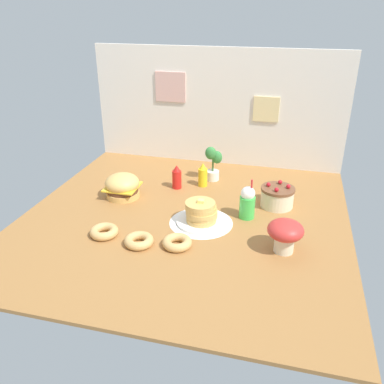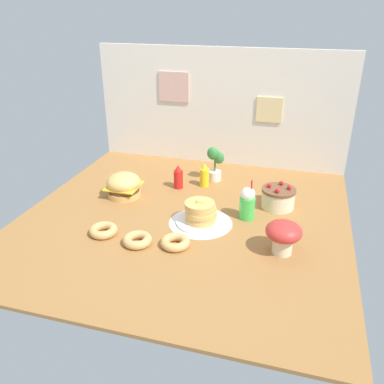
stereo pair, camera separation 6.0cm
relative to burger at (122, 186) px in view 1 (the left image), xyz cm
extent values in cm
cube|color=#9E6B38|center=(47.55, -17.43, -8.81)|extent=(195.31, 194.67, 2.00)
cube|color=silver|center=(47.55, 79.41, 36.98)|extent=(195.31, 3.00, 89.57)
cube|color=#D8A599|center=(10.91, 77.31, 51.31)|extent=(24.03, 1.20, 22.83)
cube|color=beige|center=(85.35, 77.31, 38.44)|extent=(18.95, 1.20, 18.69)
cylinder|color=white|center=(59.06, -21.63, -7.61)|extent=(37.82, 37.82, 0.40)
cylinder|color=#DBA859|center=(0.00, 0.00, -5.87)|extent=(22.35, 22.35, 3.87)
cylinder|color=#59331E|center=(0.00, 0.00, -2.44)|extent=(20.56, 20.56, 3.01)
cube|color=yellow|center=(0.00, 0.00, -0.50)|extent=(21.23, 21.23, 0.86)
ellipsoid|color=#E5B260|center=(0.00, 0.00, 2.18)|extent=(22.79, 22.79, 12.89)
cylinder|color=white|center=(59.06, -21.63, -6.76)|extent=(29.22, 29.22, 1.29)
cylinder|color=#E0AD5B|center=(59.29, -21.92, -4.91)|extent=(17.93, 17.93, 2.41)
cylinder|color=#E0AD5B|center=(59.36, -21.21, -2.51)|extent=(18.59, 18.59, 2.41)
cylinder|color=#E0AD5B|center=(59.38, -21.75, -0.10)|extent=(18.69, 18.69, 2.41)
cylinder|color=#E0AD5B|center=(58.78, -21.38, 2.31)|extent=(18.39, 18.39, 2.41)
cylinder|color=#E0AD5B|center=(58.51, -21.85, 4.71)|extent=(17.80, 17.80, 2.41)
cube|color=#F7E072|center=(59.06, -21.63, 6.77)|extent=(3.78, 3.78, 1.72)
cylinder|color=beige|center=(101.11, 11.85, -2.22)|extent=(20.63, 20.63, 11.17)
cylinder|color=brown|center=(101.11, 11.85, 4.23)|extent=(21.45, 21.45, 1.72)
sphere|color=red|center=(107.27, 12.41, 6.46)|extent=(2.75, 2.75, 2.75)
sphere|color=red|center=(101.91, 17.99, 6.46)|extent=(2.75, 2.75, 2.75)
sphere|color=red|center=(94.93, 12.19, 6.46)|extent=(2.75, 2.75, 2.75)
sphere|color=red|center=(100.39, 5.71, 6.46)|extent=(2.75, 2.75, 2.75)
cylinder|color=red|center=(31.27, 22.50, -1.36)|extent=(6.53, 6.53, 12.89)
cone|color=red|center=(31.27, 22.50, 7.23)|extent=(5.23, 5.23, 4.30)
cylinder|color=yellow|center=(48.05, 30.54, -1.36)|extent=(6.53, 6.53, 12.89)
cone|color=yellow|center=(48.05, 30.54, 7.23)|extent=(5.23, 5.23, 4.30)
cylinder|color=green|center=(84.36, -7.89, -0.93)|extent=(9.45, 9.45, 13.75)
sphere|color=white|center=(84.36, -7.89, 8.31)|extent=(8.60, 8.60, 8.60)
cylinder|color=red|center=(86.25, -7.89, 11.10)|extent=(1.03, 3.26, 13.74)
torus|color=tan|center=(9.44, -48.75, -5.40)|extent=(15.99, 15.99, 4.81)
torus|color=pink|center=(9.44, -48.75, -5.06)|extent=(15.26, 15.26, 4.09)
torus|color=tan|center=(31.84, -52.83, -5.40)|extent=(15.99, 15.99, 4.81)
torus|color=#F2E5C6|center=(31.84, -52.83, -5.06)|extent=(15.26, 15.26, 4.09)
torus|color=tan|center=(52.34, -49.37, -5.40)|extent=(15.99, 15.99, 4.81)
torus|color=brown|center=(52.34, -49.37, -5.06)|extent=(15.26, 15.26, 4.09)
cylinder|color=white|center=(52.65, 42.96, -4.37)|extent=(9.45, 9.45, 6.88)
cylinder|color=#4C7238|center=(52.65, 42.96, 5.09)|extent=(1.38, 1.38, 12.03)
ellipsoid|color=#38843D|center=(55.58, 42.29, 10.24)|extent=(7.74, 5.16, 9.45)
ellipsoid|color=#38843D|center=(50.60, 45.16, 11.96)|extent=(7.74, 5.16, 9.45)
ellipsoid|color=#38843D|center=(51.27, 40.28, 13.68)|extent=(7.74, 5.16, 9.45)
cylinder|color=beige|center=(107.97, -39.81, -3.51)|extent=(10.31, 10.31, 8.60)
ellipsoid|color=red|center=(107.97, -39.81, 5.04)|extent=(18.91, 18.91, 10.40)
camera|label=1|loc=(105.54, -224.95, 112.25)|focal=37.71mm
camera|label=2|loc=(111.38, -223.37, 112.25)|focal=37.71mm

